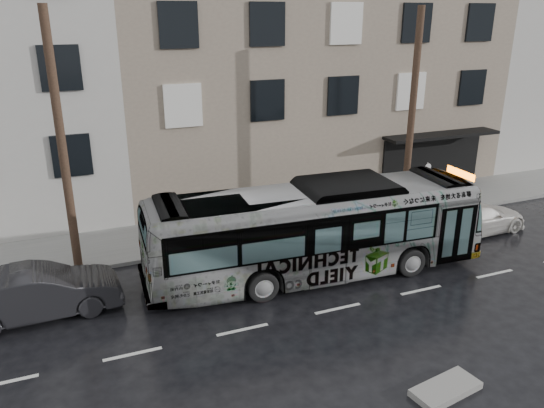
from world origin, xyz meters
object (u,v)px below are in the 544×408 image
Objects in this scene: sign_post at (425,188)px; dark_sedan at (39,293)px; utility_pole_rear at (62,147)px; white_sedan at (476,217)px; utility_pole_front at (412,117)px; bus at (315,230)px.

sign_post is 0.50× the size of dark_sedan.
utility_pole_rear is 16.59m from white_sedan.
white_sedan is (1.92, -2.45, -3.97)m from utility_pole_front.
dark_sedan is (-1.21, -2.73, -3.86)m from utility_pole_rear.
sign_post reaches higher than white_sedan.
dark_sedan is (-15.21, -2.73, -3.86)m from utility_pole_front.
utility_pole_front reaches higher than white_sedan.
utility_pole_front is 15.93m from dark_sedan.
bus is (-7.23, -3.34, 0.33)m from sign_post.
utility_pole_rear is 0.74× the size of bus.
sign_post reaches higher than dark_sedan.
utility_pole_front is 7.59m from bus.
utility_pole_rear is 9.05m from bus.
bus is at bearing -151.45° from utility_pole_front.
utility_pole_front is 14.00m from utility_pole_rear.
utility_pole_front reaches higher than bus.
bus is 8.16m from white_sedan.
bus is (-6.13, -3.34, -2.97)m from utility_pole_front.
sign_post is 0.51× the size of white_sedan.
utility_pole_rear is 15.46m from sign_post.
bus is at bearing -22.98° from utility_pole_rear.
bus is 9.14m from dark_sedan.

